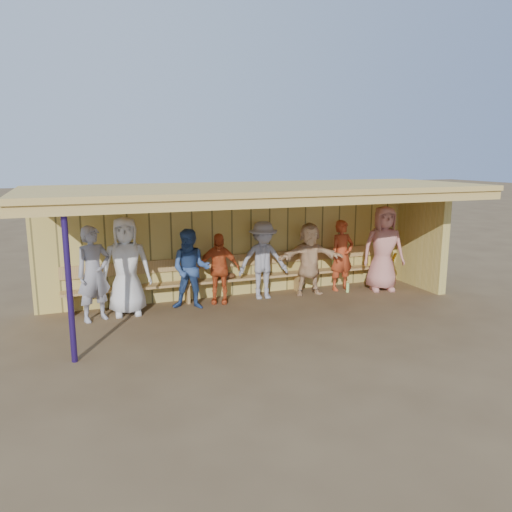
# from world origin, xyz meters

# --- Properties ---
(ground) EXTENTS (90.00, 90.00, 0.00)m
(ground) POSITION_xyz_m (0.00, 0.00, 0.00)
(ground) COLOR brown
(ground) RESTS_ON ground
(player_a) EXTENTS (0.77, 0.65, 1.81)m
(player_a) POSITION_xyz_m (-3.17, 0.53, 0.90)
(player_a) COLOR #939199
(player_a) RESTS_ON ground
(player_b) EXTENTS (0.98, 0.68, 1.93)m
(player_b) POSITION_xyz_m (-2.56, 0.70, 0.96)
(player_b) COLOR silver
(player_b) RESTS_ON ground
(player_c) EXTENTS (0.97, 0.87, 1.64)m
(player_c) POSITION_xyz_m (-1.30, 0.62, 0.82)
(player_c) COLOR #304D85
(player_c) RESTS_ON ground
(player_d) EXTENTS (0.95, 0.65, 1.49)m
(player_d) POSITION_xyz_m (-0.67, 0.81, 0.74)
(player_d) COLOR #D45122
(player_d) RESTS_ON ground
(player_e) EXTENTS (1.16, 0.74, 1.69)m
(player_e) POSITION_xyz_m (0.34, 0.81, 0.85)
(player_e) COLOR gray
(player_e) RESTS_ON ground
(player_f) EXTENTS (1.56, 0.72, 1.62)m
(player_f) POSITION_xyz_m (1.43, 0.76, 0.81)
(player_f) COLOR #E2B17F
(player_f) RESTS_ON ground
(player_g) EXTENTS (0.63, 0.45, 1.63)m
(player_g) POSITION_xyz_m (2.29, 0.81, 0.81)
(player_g) COLOR #B33E1C
(player_g) RESTS_ON ground
(player_h) EXTENTS (1.09, 0.86, 1.96)m
(player_h) POSITION_xyz_m (3.17, 0.47, 0.98)
(player_h) COLOR tan
(player_h) RESTS_ON ground
(dugout_structure) EXTENTS (8.80, 3.20, 2.50)m
(dugout_structure) POSITION_xyz_m (0.39, 0.69, 1.69)
(dugout_structure) COLOR tan
(dugout_structure) RESTS_ON ground
(bench) EXTENTS (7.60, 0.34, 0.93)m
(bench) POSITION_xyz_m (0.00, 1.12, 0.53)
(bench) COLOR tan
(bench) RESTS_ON ground
(dugout_equipment) EXTENTS (6.53, 0.62, 0.80)m
(dugout_equipment) POSITION_xyz_m (-0.31, 0.99, 0.49)
(dugout_equipment) COLOR gold
(dugout_equipment) RESTS_ON ground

